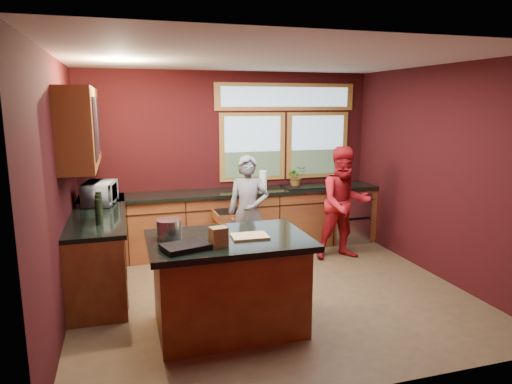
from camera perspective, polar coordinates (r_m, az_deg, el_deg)
name	(u,v)px	position (r m, az deg, el deg)	size (l,w,h in m)	color
floor	(271,292)	(5.59, 1.87, -12.42)	(4.50, 4.50, 0.00)	brown
room_shell	(214,141)	(5.30, -5.30, 6.40)	(4.52, 4.02, 2.71)	black
back_counter	(249,219)	(7.03, -0.94, -3.44)	(4.50, 0.64, 0.93)	#5C2515
left_counter	(99,248)	(5.98, -18.99, -6.66)	(0.64, 2.30, 0.93)	#5C2515
island	(229,283)	(4.60, -3.38, -11.26)	(1.55, 1.05, 0.95)	#5C2515
person_grey	(248,212)	(6.19, -0.98, -2.53)	(0.56, 0.37, 1.54)	slate
person_red	(344,203)	(6.65, 10.99, -1.40)	(0.79, 0.62, 1.63)	#A11219
microwave	(100,193)	(6.23, -18.93, -0.15)	(0.54, 0.36, 0.30)	#999999
potted_plant	(296,176)	(7.20, 5.05, 1.96)	(0.29, 0.25, 0.32)	#999999
paper_towel	(263,180)	(6.97, 0.87, 1.52)	(0.12, 0.12, 0.28)	white
cutting_board	(250,236)	(4.45, -0.78, -5.54)	(0.35, 0.25, 0.02)	tan
stock_pot	(169,229)	(4.48, -10.80, -4.55)	(0.24, 0.24, 0.18)	silver
paper_bag	(219,237)	(4.16, -4.70, -5.62)	(0.15, 0.12, 0.18)	brown
black_tray	(186,247)	(4.13, -8.79, -6.78)	(0.40, 0.28, 0.05)	black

